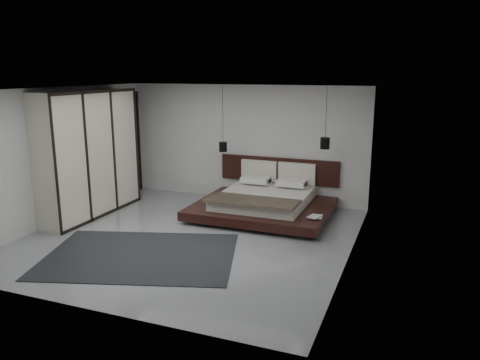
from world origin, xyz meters
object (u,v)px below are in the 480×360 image
at_px(lattice_screen, 130,144).
at_px(rug, 140,255).
at_px(pendant_right, 325,143).
at_px(pendant_left, 223,147).
at_px(wardrobe, 89,154).
at_px(bed, 265,201).

xyz_separation_m(lattice_screen, rug, (2.57, -3.59, -1.29)).
relative_size(lattice_screen, rug, 0.81).
distance_m(pendant_right, rug, 4.58).
height_order(pendant_left, rug, pendant_left).
bearing_deg(wardrobe, pendant_right, 20.96).
distance_m(pendant_left, pendant_right, 2.40).
xyz_separation_m(lattice_screen, pendant_left, (2.64, -0.08, 0.09)).
height_order(lattice_screen, pendant_left, pendant_left).
bearing_deg(rug, pendant_right, 55.11).
bearing_deg(lattice_screen, wardrobe, -82.48).
distance_m(pendant_left, rug, 3.78).
xyz_separation_m(bed, rug, (-1.26, -3.05, -0.29)).
xyz_separation_m(pendant_left, wardrobe, (-2.38, -1.83, -0.03)).
height_order(bed, rug, bed).
relative_size(pendant_right, rug, 0.41).
relative_size(wardrobe, rug, 0.86).
bearing_deg(lattice_screen, rug, -54.39).
xyz_separation_m(pendant_right, rug, (-2.45, -3.52, -1.59)).
bearing_deg(rug, bed, 67.57).
bearing_deg(wardrobe, lattice_screen, 97.52).
distance_m(pendant_right, wardrobe, 5.12).
bearing_deg(pendant_right, lattice_screen, 179.13).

